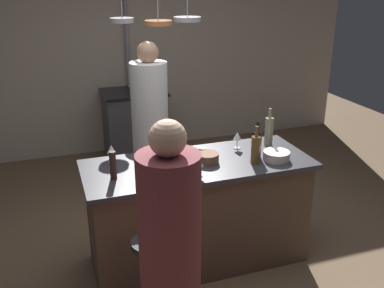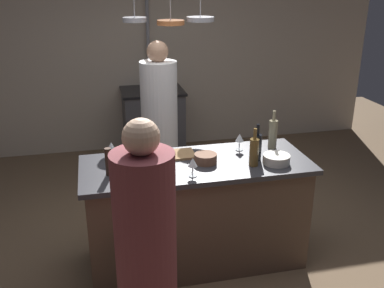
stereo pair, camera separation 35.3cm
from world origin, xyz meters
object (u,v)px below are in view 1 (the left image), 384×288
Objects in this scene: chef at (151,134)px; cutting_board at (175,156)px; wine_bottle_amber at (256,149)px; mixing_bowl_wooden at (208,158)px; wine_bottle_dark at (257,144)px; wine_glass_by_chef at (237,137)px; wine_bottle_white at (269,131)px; wine_glass_near_left_guest at (111,150)px; guest_left at (170,267)px; stove_range at (135,124)px; pepper_mill at (113,165)px; wine_glass_near_right_guest at (199,163)px; bar_stool_left at (153,280)px; mixing_bowl_ceramic at (276,156)px.

chef reaches higher than cutting_board.
mixing_bowl_wooden is (-0.35, 0.13, -0.08)m from wine_bottle_amber.
wine_glass_by_chef is at bearing 106.53° from wine_bottle_dark.
wine_glass_near_left_guest is at bearing 177.64° from wine_bottle_white.
guest_left is 5.36× the size of wine_bottle_amber.
chef is 1.05m from wine_glass_by_chef.
cutting_board is at bearing 71.62° from guest_left.
pepper_mill is (-0.68, -2.53, 0.56)m from stove_range.
mixing_bowl_wooden is at bearing -42.81° from cutting_board.
wine_glass_near_right_guest is 0.28m from mixing_bowl_wooden.
chef is at bearing 75.97° from bar_stool_left.
wine_glass_near_right_guest is 0.65m from wine_glass_by_chef.
wine_bottle_amber is at bearing 42.11° from guest_left.
guest_left is 1.41m from wine_bottle_dark.
wine_glass_near_right_guest is (0.05, -0.41, 0.10)m from cutting_board.
wine_glass_by_chef is at bearing -2.25° from wine_glass_near_left_guest.
wine_bottle_amber is at bearing -88.87° from wine_glass_by_chef.
wine_glass_near_right_guest is (-0.50, -0.09, -0.01)m from wine_bottle_amber.
wine_glass_near_left_guest reaches higher than stove_range.
wine_glass_near_right_guest is (0.59, -0.16, 0.00)m from pepper_mill.
wine_glass_by_chef is at bearing 29.60° from mixing_bowl_wooden.
mixing_bowl_ceramic is at bearing 37.00° from guest_left.
wine_bottle_white is 0.34m from mixing_bowl_ceramic.
pepper_mill reaches higher than wine_glass_by_chef.
wine_glass_near_left_guest is 0.82× the size of mixing_bowl_wooden.
wine_glass_near_right_guest and wine_glass_by_chef have the same top height.
cutting_board is 0.51m from wine_glass_near_left_guest.
pepper_mill is 1.29m from mixing_bowl_ceramic.
wine_bottle_dark reaches higher than mixing_bowl_ceramic.
mixing_bowl_ceramic is (0.19, -0.00, -0.08)m from wine_bottle_amber.
guest_left is at bearing -108.38° from cutting_board.
wine_glass_near_left_guest is 0.72m from wine_glass_near_right_guest.
stove_range is 2.46m from wine_bottle_white.
wine_glass_near_left_guest reaches higher than bar_stool_left.
wine_bottle_dark is (0.06, 0.10, -0.00)m from wine_bottle_amber.
bar_stool_left is at bearing -157.81° from mixing_bowl_ceramic.
wine_glass_near_right_guest is (-0.78, -0.40, -0.02)m from wine_bottle_white.
wine_glass_near_left_guest is 1.30m from mixing_bowl_ceramic.
cutting_board is at bearing -93.41° from stove_range.
wine_glass_near_left_guest is 1.05m from wine_glass_by_chef.
wine_glass_near_right_guest is (-0.56, -0.19, -0.01)m from wine_bottle_dark.
wine_glass_near_left_guest is (-0.11, 1.22, 0.26)m from guest_left.
pepper_mill is at bearing -115.95° from chef.
cutting_board is at bearing 149.73° from wine_bottle_amber.
wine_bottle_white is (0.84, -0.01, 0.12)m from cutting_board.
cutting_board is at bearing -179.76° from wine_glass_by_chef.
chef is 0.89m from cutting_board.
mixing_bowl_wooden reaches higher than cutting_board.
wine_glass_near_left_guest is (-0.50, 0.04, 0.10)m from cutting_board.
chef reaches higher than wine_glass_near_left_guest.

